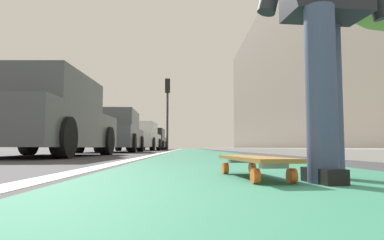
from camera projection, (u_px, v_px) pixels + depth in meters
name	position (u px, v px, depth m)	size (l,w,h in m)	color
ground_plane	(199.00, 153.00, 10.92)	(80.00, 80.00, 0.00)	#38383D
bike_lane_paint	(192.00, 150.00, 24.88)	(56.00, 1.90, 0.00)	#2D7256
lane_stripe_white	(175.00, 150.00, 20.87)	(52.00, 0.16, 0.01)	silver
sidewalk_curb	(257.00, 149.00, 18.95)	(52.00, 3.20, 0.14)	#9E9B93
building_facade	(282.00, 67.00, 23.39)	(40.00, 1.20, 10.98)	#6C6459
skateboard	(253.00, 161.00, 1.88)	(0.86, 0.30, 0.11)	orange
parked_car_near	(43.00, 118.00, 6.49)	(4.22, 1.99, 1.47)	#4C5156
parked_car_mid	(113.00, 133.00, 12.59)	(4.49, 2.01, 1.47)	#4C5156
parked_car_far	(140.00, 137.00, 18.82)	(4.14, 2.04, 1.50)	silver
parked_car_end	(152.00, 140.00, 24.77)	(4.27, 1.94, 1.48)	black
traffic_light	(168.00, 101.00, 20.20)	(0.33, 0.28, 4.10)	#2D2D2D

